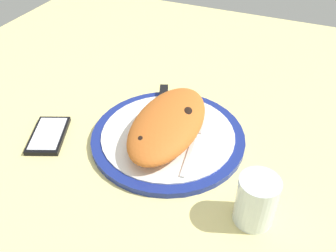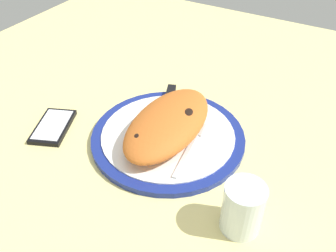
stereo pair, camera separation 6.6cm
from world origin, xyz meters
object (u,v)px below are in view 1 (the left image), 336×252
Objects in this scene: plate at (168,136)px; calzone at (171,122)px; smartphone at (49,135)px; water_glass at (255,203)px; knife at (163,106)px; fork at (193,141)px.

calzone is at bearing -49.11° from plate.
plate is 2.39× the size of smartphone.
water_glass is at bearing -123.15° from calzone.
knife is (7.66, 5.27, -2.30)cm from calzone.
calzone is at bearing -145.48° from knife.
plate is 9.48cm from knife.
fork is (-0.56, -5.87, 1.05)cm from plate.
plate is 25.13cm from water_glass.
calzone is at bearing 56.85° from water_glass.
calzone is 24.74cm from water_glass.
smartphone is at bearing 111.69° from plate.
knife is 2.38× the size of water_glass.
knife is 33.58cm from water_glass.
knife is 1.62× the size of smartphone.
calzone reaches higher than smartphone.
calzone is 1.96× the size of smartphone.
plate is at bearing 130.89° from calzone.
knife is (8.07, 4.79, 1.34)cm from plate.
smartphone is (-8.95, 29.78, -1.27)cm from fork.
fork is 31.12cm from smartphone.
plate is 1.22× the size of calzone.
knife is (8.63, 10.67, 0.30)cm from fork.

